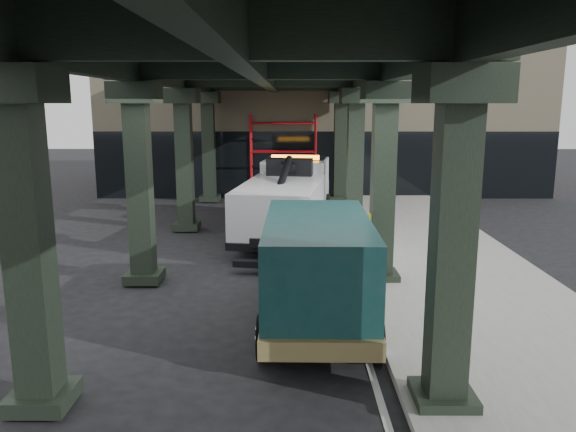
{
  "coord_description": "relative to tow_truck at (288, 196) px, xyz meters",
  "views": [
    {
      "loc": [
        0.3,
        -11.7,
        4.5
      ],
      "look_at": [
        0.26,
        2.22,
        1.7
      ],
      "focal_mm": 35.0,
      "sensor_mm": 36.0,
      "label": 1
    }
  ],
  "objects": [
    {
      "name": "ground",
      "position": [
        -0.26,
        -7.51,
        -1.33
      ],
      "size": [
        90.0,
        90.0,
        0.0
      ],
      "primitive_type": "plane",
      "color": "black",
      "rests_on": "ground"
    },
    {
      "name": "sidewalk",
      "position": [
        4.24,
        -5.51,
        -1.26
      ],
      "size": [
        5.0,
        40.0,
        0.15
      ],
      "primitive_type": "cube",
      "color": "gray",
      "rests_on": "ground"
    },
    {
      "name": "lane_stripe",
      "position": [
        1.44,
        -5.51,
        -1.33
      ],
      "size": [
        0.12,
        38.0,
        0.01
      ],
      "primitive_type": "cube",
      "color": "silver",
      "rests_on": "ground"
    },
    {
      "name": "viaduct",
      "position": [
        -0.66,
        -5.51,
        4.13
      ],
      "size": [
        7.4,
        32.0,
        6.4
      ],
      "color": "black",
      "rests_on": "ground"
    },
    {
      "name": "building",
      "position": [
        1.74,
        12.49,
        2.67
      ],
      "size": [
        22.0,
        10.0,
        8.0
      ],
      "primitive_type": "cube",
      "color": "#C6B793",
      "rests_on": "ground"
    },
    {
      "name": "scaffolding",
      "position": [
        -0.26,
        7.14,
        0.77
      ],
      "size": [
        3.08,
        0.88,
        4.0
      ],
      "color": "red",
      "rests_on": "ground"
    },
    {
      "name": "tow_truck",
      "position": [
        0.0,
        0.0,
        0.0
      ],
      "size": [
        3.39,
        8.56,
        2.74
      ],
      "rotation": [
        0.0,
        0.0,
        -0.14
      ],
      "color": "black",
      "rests_on": "ground"
    },
    {
      "name": "towed_van",
      "position": [
        0.61,
        -8.08,
        -0.11
      ],
      "size": [
        2.34,
        5.63,
        2.27
      ],
      "rotation": [
        0.0,
        0.0,
        -0.02
      ],
      "color": "#103A3B",
      "rests_on": "ground"
    }
  ]
}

